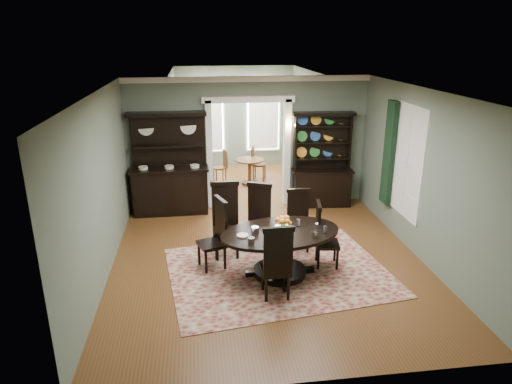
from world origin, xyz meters
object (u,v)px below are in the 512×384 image
(welsh_dresser, at_px, (322,172))
(parlor_table, at_px, (250,168))
(dining_table, at_px, (280,245))
(sideboard, at_px, (170,179))

(welsh_dresser, relative_size, parlor_table, 2.93)
(dining_table, distance_m, welsh_dresser, 3.58)
(welsh_dresser, distance_m, parlor_table, 2.34)
(dining_table, relative_size, sideboard, 0.97)
(dining_table, xyz_separation_m, welsh_dresser, (1.57, 3.21, 0.24))
(dining_table, distance_m, sideboard, 3.74)
(parlor_table, bearing_deg, sideboard, -138.27)
(parlor_table, bearing_deg, welsh_dresser, -49.67)
(welsh_dresser, bearing_deg, sideboard, -175.70)
(dining_table, bearing_deg, sideboard, 110.44)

